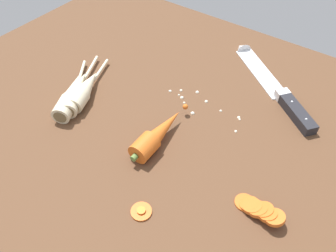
# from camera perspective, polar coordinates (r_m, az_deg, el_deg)

# --- Properties ---
(ground_plane) EXTENTS (1.20, 0.90, 0.04)m
(ground_plane) POSITION_cam_1_polar(r_m,az_deg,el_deg) (0.72, 0.93, -0.99)
(ground_plane) COLOR brown
(chefs_knife) EXTENTS (0.29, 0.24, 0.04)m
(chefs_knife) POSITION_cam_1_polar(r_m,az_deg,el_deg) (0.84, 16.88, 7.37)
(chefs_knife) COLOR silver
(chefs_knife) RESTS_ON ground_plane
(whole_carrot) EXTENTS (0.04, 0.18, 0.04)m
(whole_carrot) POSITION_cam_1_polar(r_m,az_deg,el_deg) (0.66, -1.97, -1.36)
(whole_carrot) COLOR #D6601E
(whole_carrot) RESTS_ON ground_plane
(parsnip_front) EXTENTS (0.09, 0.19, 0.04)m
(parsnip_front) POSITION_cam_1_polar(r_m,az_deg,el_deg) (0.79, -13.94, 6.12)
(parsnip_front) COLOR beige
(parsnip_front) RESTS_ON ground_plane
(parsnip_mid_left) EXTENTS (0.12, 0.22, 0.04)m
(parsnip_mid_left) POSITION_cam_1_polar(r_m,az_deg,el_deg) (0.78, -15.79, 5.30)
(parsnip_mid_left) COLOR beige
(parsnip_mid_left) RESTS_ON ground_plane
(parsnip_mid_right) EXTENTS (0.13, 0.17, 0.04)m
(parsnip_mid_right) POSITION_cam_1_polar(r_m,az_deg,el_deg) (0.78, -15.79, 5.45)
(parsnip_mid_right) COLOR beige
(parsnip_mid_right) RESTS_ON ground_plane
(carrot_slice_stack) EXTENTS (0.09, 0.04, 0.03)m
(carrot_slice_stack) POSITION_cam_1_polar(r_m,az_deg,el_deg) (0.59, 15.11, -13.47)
(carrot_slice_stack) COLOR #D6601E
(carrot_slice_stack) RESTS_ON ground_plane
(carrot_slice_stray_near) EXTENTS (0.04, 0.04, 0.01)m
(carrot_slice_stray_near) POSITION_cam_1_polar(r_m,az_deg,el_deg) (0.58, -4.58, -14.21)
(carrot_slice_stray_near) COLOR #D6601E
(carrot_slice_stray_near) RESTS_ON ground_plane
(mince_crumbs) EXTENTS (0.19, 0.07, 0.01)m
(mince_crumbs) POSITION_cam_1_polar(r_m,az_deg,el_deg) (0.76, 5.16, 4.01)
(mince_crumbs) COLOR silver
(mince_crumbs) RESTS_ON ground_plane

